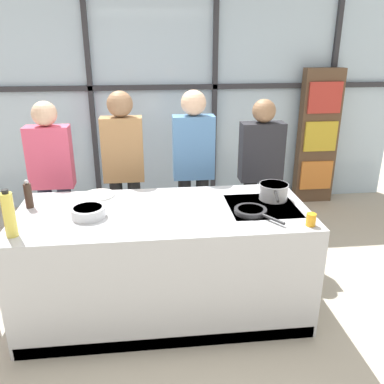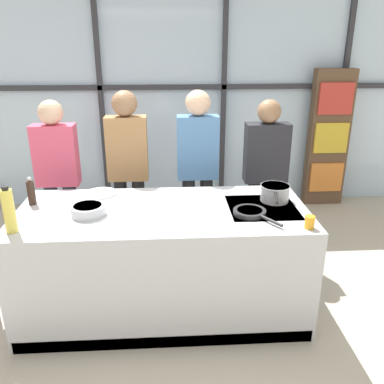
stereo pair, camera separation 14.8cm
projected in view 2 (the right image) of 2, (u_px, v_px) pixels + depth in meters
ground_plane at (165, 307)px, 3.42m from camera, size 18.00×18.00×0.00m
back_window_wall at (163, 98)px, 5.13m from camera, size 6.40×0.10×2.80m
bookshelf at (328, 139)px, 5.27m from camera, size 0.51×0.19×1.77m
demo_island at (164, 261)px, 3.26m from camera, size 2.22×0.96×0.89m
spectator_far_left at (58, 173)px, 3.86m from camera, size 0.40×0.22×1.60m
spectator_center_left at (128, 165)px, 3.88m from camera, size 0.38×0.24×1.68m
spectator_center_right at (198, 164)px, 3.92m from camera, size 0.39×0.24×1.68m
spectator_far_right at (265, 170)px, 3.98m from camera, size 0.42×0.22×1.59m
frying_pan at (250, 212)px, 3.01m from camera, size 0.31×0.39×0.04m
saucepan at (275, 193)px, 3.24m from camera, size 0.23×0.43×0.13m
white_plate at (101, 193)px, 3.40m from camera, size 0.27×0.27×0.01m
mixing_bowl at (88, 210)px, 2.99m from camera, size 0.25×0.25×0.08m
oil_bottle at (9, 211)px, 2.69m from camera, size 0.08×0.08×0.33m
pepper_grinder at (31, 192)px, 3.16m from camera, size 0.06×0.06×0.23m
juice_glass_near at (310, 222)px, 2.78m from camera, size 0.07×0.07×0.09m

